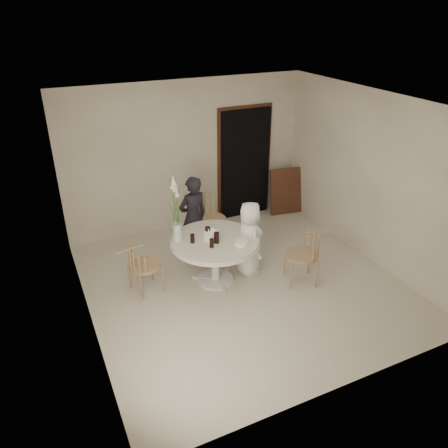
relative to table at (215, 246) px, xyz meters
name	(u,v)px	position (x,y,z in m)	size (l,w,h in m)	color
ground	(243,283)	(0.35, -0.25, -0.62)	(4.50, 4.50, 0.00)	beige
room_shell	(245,185)	(0.35, -0.25, 1.00)	(4.50, 4.50, 4.50)	white
doorway	(245,164)	(1.50, 1.94, 0.43)	(1.00, 0.10, 2.10)	black
door_trim	(244,161)	(1.50, 1.98, 0.49)	(1.12, 0.03, 2.22)	#50291B
table	(215,246)	(0.00, 0.00, 0.00)	(1.33, 1.33, 0.73)	white
picture_frame	(287,191)	(2.30, 1.64, -0.16)	(0.69, 0.05, 0.92)	#50291B
chair_far	(204,212)	(0.29, 1.09, 0.02)	(0.65, 0.68, 0.99)	tan
chair_right	(310,249)	(1.29, -0.59, -0.06)	(0.60, 0.57, 0.86)	tan
chair_left	(138,263)	(-1.13, 0.18, -0.10)	(0.53, 0.50, 0.80)	tan
girl	(193,217)	(-0.01, 0.86, 0.09)	(0.51, 0.34, 1.41)	black
boy	(249,239)	(0.57, 0.00, -0.01)	(0.59, 0.38, 1.21)	white
birthday_cake	(212,236)	(-0.04, 0.03, 0.17)	(0.24, 0.24, 0.16)	white
cola_tumbler_a	(212,243)	(-0.14, -0.19, 0.18)	(0.06, 0.06, 0.13)	black
cola_tumbler_b	(217,238)	(-0.02, -0.10, 0.20)	(0.08, 0.08, 0.17)	black
cola_tumbler_c	(192,239)	(-0.34, 0.05, 0.18)	(0.06, 0.06, 0.13)	black
cola_tumbler_d	(208,232)	(-0.07, 0.10, 0.20)	(0.08, 0.08, 0.17)	black
plate_stack	(241,243)	(0.28, -0.30, 0.14)	(0.20, 0.20, 0.05)	white
flower_vase	(176,213)	(-0.50, 0.22, 0.55)	(0.14, 0.14, 1.04)	silver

